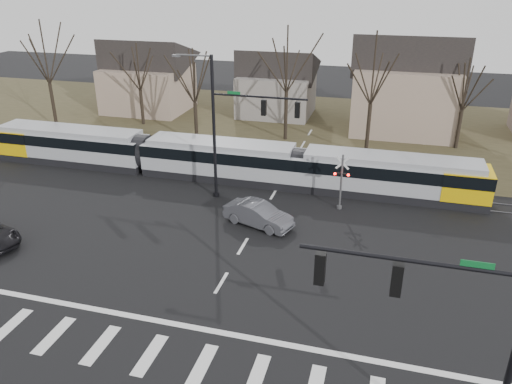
# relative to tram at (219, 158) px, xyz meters

# --- Properties ---
(ground) EXTENTS (140.00, 140.00, 0.00)m
(ground) POSITION_rel_tram_xyz_m (4.99, -16.00, -1.66)
(ground) COLOR black
(grass_verge) EXTENTS (140.00, 28.00, 0.01)m
(grass_verge) POSITION_rel_tram_xyz_m (4.99, 16.00, -1.66)
(grass_verge) COLOR #38331E
(grass_verge) RESTS_ON ground
(crosswalk) EXTENTS (27.00, 2.60, 0.01)m
(crosswalk) POSITION_rel_tram_xyz_m (4.99, -20.00, -1.66)
(crosswalk) COLOR silver
(crosswalk) RESTS_ON ground
(stop_line) EXTENTS (28.00, 0.35, 0.01)m
(stop_line) POSITION_rel_tram_xyz_m (4.99, -17.80, -1.66)
(stop_line) COLOR silver
(stop_line) RESTS_ON ground
(lane_dashes) EXTENTS (0.18, 30.00, 0.01)m
(lane_dashes) POSITION_rel_tram_xyz_m (4.99, -0.00, -1.66)
(lane_dashes) COLOR silver
(lane_dashes) RESTS_ON ground
(rail_pair) EXTENTS (90.00, 1.52, 0.06)m
(rail_pair) POSITION_rel_tram_xyz_m (4.99, -0.20, -1.63)
(rail_pair) COLOR #59595E
(rail_pair) RESTS_ON ground
(tram) EXTENTS (40.23, 2.99, 3.05)m
(tram) POSITION_rel_tram_xyz_m (0.00, 0.00, 0.00)
(tram) COLOR gray
(tram) RESTS_ON ground
(sedan) EXTENTS (4.45, 5.65, 1.54)m
(sedan) POSITION_rel_tram_xyz_m (5.18, -7.10, -0.89)
(sedan) COLOR #4A4A51
(sedan) RESTS_ON ground
(signal_pole_near_right) EXTENTS (6.72, 0.44, 8.00)m
(signal_pole_near_right) POSITION_rel_tram_xyz_m (15.11, -22.00, 3.50)
(signal_pole_near_right) COLOR black
(signal_pole_near_right) RESTS_ON ground
(signal_pole_far) EXTENTS (9.28, 0.44, 10.20)m
(signal_pole_far) POSITION_rel_tram_xyz_m (2.58, -3.50, 4.04)
(signal_pole_far) COLOR black
(signal_pole_far) RESTS_ON ground
(rail_crossing_signal) EXTENTS (1.08, 0.36, 4.00)m
(rail_crossing_signal) POSITION_rel_tram_xyz_m (9.99, -3.21, 0.22)
(rail_crossing_signal) COLOR #59595B
(rail_crossing_signal) RESTS_ON ground
(tree_row) EXTENTS (59.20, 7.20, 10.00)m
(tree_row) POSITION_rel_tram_xyz_m (6.99, 10.00, 3.34)
(tree_row) COLOR black
(tree_row) RESTS_ON ground
(house_a) EXTENTS (9.72, 8.64, 8.60)m
(house_a) POSITION_rel_tram_xyz_m (-15.01, 18.00, 2.80)
(house_a) COLOR gray
(house_a) RESTS_ON ground
(house_b) EXTENTS (8.64, 7.56, 7.65)m
(house_b) POSITION_rel_tram_xyz_m (-0.01, 20.00, 2.31)
(house_b) COLOR slate
(house_b) RESTS_ON ground
(house_c) EXTENTS (10.80, 8.64, 10.10)m
(house_c) POSITION_rel_tram_xyz_m (13.99, 17.00, 3.57)
(house_c) COLOR gray
(house_c) RESTS_ON ground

